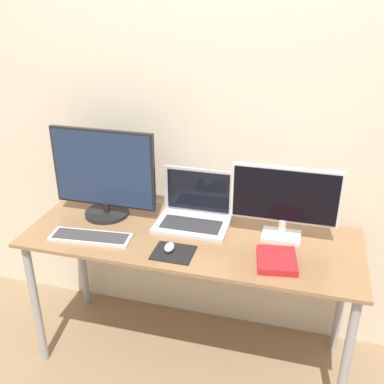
{
  "coord_description": "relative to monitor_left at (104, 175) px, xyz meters",
  "views": [
    {
      "loc": [
        0.51,
        -1.57,
        1.94
      ],
      "look_at": [
        -0.01,
        0.35,
        1.0
      ],
      "focal_mm": 42.0,
      "sensor_mm": 36.0,
      "label": 1
    }
  ],
  "objects": [
    {
      "name": "wall_back",
      "position": [
        0.51,
        0.27,
        0.24
      ],
      "size": [
        7.0,
        0.05,
        2.5
      ],
      "color": "beige",
      "rests_on": "ground_plane"
    },
    {
      "name": "mouse",
      "position": [
        0.44,
        -0.27,
        -0.21
      ],
      "size": [
        0.05,
        0.07,
        0.04
      ],
      "color": "silver",
      "rests_on": "mousepad"
    },
    {
      "name": "book",
      "position": [
        0.95,
        -0.23,
        -0.22
      ],
      "size": [
        0.21,
        0.23,
        0.03
      ],
      "color": "red",
      "rests_on": "desk"
    },
    {
      "name": "mousepad",
      "position": [
        0.47,
        -0.28,
        -0.23
      ],
      "size": [
        0.19,
        0.17,
        0.0
      ],
      "color": "black",
      "rests_on": "desk"
    },
    {
      "name": "monitor_right",
      "position": [
        0.95,
        0.0,
        -0.03
      ],
      "size": [
        0.52,
        0.13,
        0.38
      ],
      "color": "silver",
      "rests_on": "desk"
    },
    {
      "name": "laptop",
      "position": [
        0.48,
        0.05,
        -0.17
      ],
      "size": [
        0.38,
        0.27,
        0.27
      ],
      "color": "silver",
      "rests_on": "desk"
    },
    {
      "name": "desk",
      "position": [
        0.51,
        -0.1,
        -0.33
      ],
      "size": [
        1.68,
        0.62,
        0.78
      ],
      "color": "olive",
      "rests_on": "ground_plane"
    },
    {
      "name": "monitor_left",
      "position": [
        0.0,
        0.0,
        0.0
      ],
      "size": [
        0.57,
        0.24,
        0.49
      ],
      "color": "black",
      "rests_on": "desk"
    },
    {
      "name": "keyboard",
      "position": [
        0.03,
        -0.26,
        -0.23
      ],
      "size": [
        0.42,
        0.16,
        0.02
      ],
      "color": "silver",
      "rests_on": "desk"
    }
  ]
}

